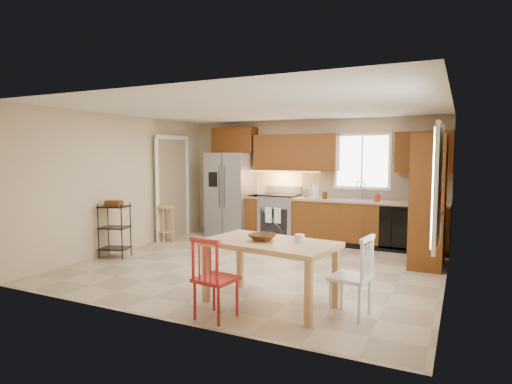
{
  "coord_description": "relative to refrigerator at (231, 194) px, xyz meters",
  "views": [
    {
      "loc": [
        2.92,
        -6.08,
        1.78
      ],
      "look_at": [
        -0.24,
        0.4,
        1.15
      ],
      "focal_mm": 30.0,
      "sensor_mm": 36.0,
      "label": 1
    }
  ],
  "objects": [
    {
      "name": "floor",
      "position": [
        1.7,
        -2.12,
        -0.91
      ],
      "size": [
        5.5,
        5.5,
        0.0
      ],
      "primitive_type": "plane",
      "color": "tan",
      "rests_on": "ground"
    },
    {
      "name": "ceiling",
      "position": [
        1.7,
        -2.12,
        1.59
      ],
      "size": [
        5.5,
        5.0,
        0.02
      ],
      "primitive_type": "cube",
      "color": "silver",
      "rests_on": "ground"
    },
    {
      "name": "wall_back",
      "position": [
        1.7,
        0.38,
        0.34
      ],
      "size": [
        5.5,
        0.02,
        2.5
      ],
      "primitive_type": "cube",
      "color": "#CCB793",
      "rests_on": "ground"
    },
    {
      "name": "wall_front",
      "position": [
        1.7,
        -4.62,
        0.34
      ],
      "size": [
        5.5,
        0.02,
        2.5
      ],
      "primitive_type": "cube",
      "color": "#CCB793",
      "rests_on": "ground"
    },
    {
      "name": "wall_left",
      "position": [
        -1.05,
        -2.12,
        0.34
      ],
      "size": [
        0.02,
        5.0,
        2.5
      ],
      "primitive_type": "cube",
      "color": "#CCB793",
      "rests_on": "ground"
    },
    {
      "name": "wall_right",
      "position": [
        4.45,
        -2.12,
        0.34
      ],
      "size": [
        0.02,
        5.0,
        2.5
      ],
      "primitive_type": "cube",
      "color": "#CCB793",
      "rests_on": "ground"
    },
    {
      "name": "refrigerator",
      "position": [
        0.0,
        0.0,
        0.0
      ],
      "size": [
        0.92,
        0.75,
        1.82
      ],
      "primitive_type": "cube",
      "color": "gray",
      "rests_on": "floor"
    },
    {
      "name": "range_stove",
      "position": [
        1.15,
        0.06,
        -0.45
      ],
      "size": [
        0.76,
        0.63,
        0.92
      ],
      "primitive_type": "cube",
      "color": "gray",
      "rests_on": "floor"
    },
    {
      "name": "base_cabinet_narrow",
      "position": [
        0.6,
        0.08,
        -0.46
      ],
      "size": [
        0.3,
        0.6,
        0.9
      ],
      "primitive_type": "cube",
      "color": "#593110",
      "rests_on": "floor"
    },
    {
      "name": "base_cabinet_run",
      "position": [
        2.99,
        0.08,
        -0.46
      ],
      "size": [
        2.92,
        0.6,
        0.9
      ],
      "primitive_type": "cube",
      "color": "#593110",
      "rests_on": "floor"
    },
    {
      "name": "dishwasher",
      "position": [
        3.55,
        -0.22,
        -0.46
      ],
      "size": [
        0.6,
        0.02,
        0.78
      ],
      "primitive_type": "cube",
      "color": "black",
      "rests_on": "floor"
    },
    {
      "name": "backsplash",
      "position": [
        2.99,
        0.36,
        0.27
      ],
      "size": [
        2.92,
        0.03,
        0.55
      ],
      "primitive_type": "cube",
      "color": "beige",
      "rests_on": "wall_back"
    },
    {
      "name": "upper_over_fridge",
      "position": [
        0.0,
        0.2,
        1.19
      ],
      "size": [
        1.0,
        0.35,
        0.55
      ],
      "primitive_type": "cube",
      "color": "#603110",
      "rests_on": "wall_back"
    },
    {
      "name": "upper_left_block",
      "position": [
        1.45,
        0.2,
        0.92
      ],
      "size": [
        1.8,
        0.35,
        0.75
      ],
      "primitive_type": "cube",
      "color": "#603110",
      "rests_on": "wall_back"
    },
    {
      "name": "upper_right_block",
      "position": [
        3.95,
        0.2,
        0.92
      ],
      "size": [
        1.0,
        0.35,
        0.75
      ],
      "primitive_type": "cube",
      "color": "#603110",
      "rests_on": "wall_back"
    },
    {
      "name": "window_back",
      "position": [
        2.8,
        0.35,
        0.74
      ],
      "size": [
        1.12,
        0.04,
        1.12
      ],
      "primitive_type": "cube",
      "color": "white",
      "rests_on": "wall_back"
    },
    {
      "name": "sink",
      "position": [
        2.8,
        0.08,
        -0.05
      ],
      "size": [
        0.62,
        0.46,
        0.16
      ],
      "primitive_type": "cube",
      "color": "gray",
      "rests_on": "base_cabinet_run"
    },
    {
      "name": "undercab_glow",
      "position": [
        1.15,
        0.17,
        0.52
      ],
      "size": [
        1.6,
        0.3,
        0.01
      ],
      "primitive_type": "cube",
      "color": "#FFBF66",
      "rests_on": "wall_back"
    },
    {
      "name": "soap_bottle",
      "position": [
        3.18,
        -0.02,
        0.09
      ],
      "size": [
        0.09,
        0.09,
        0.19
      ],
      "primitive_type": "imported",
      "color": "red",
      "rests_on": "base_cabinet_run"
    },
    {
      "name": "paper_towel",
      "position": [
        1.95,
        0.03,
        0.13
      ],
      "size": [
        0.12,
        0.12,
        0.28
      ],
      "primitive_type": "cylinder",
      "color": "silver",
      "rests_on": "base_cabinet_run"
    },
    {
      "name": "canister_steel",
      "position": [
        1.75,
        0.03,
        0.08
      ],
      "size": [
        0.11,
        0.11,
        0.18
      ],
      "primitive_type": "cylinder",
      "color": "gray",
      "rests_on": "base_cabinet_run"
    },
    {
      "name": "canister_wood",
      "position": [
        2.15,
        -0.0,
        0.06
      ],
      "size": [
        0.1,
        0.1,
        0.14
      ],
      "primitive_type": "cylinder",
      "color": "#492C13",
      "rests_on": "base_cabinet_run"
    },
    {
      "name": "pantry",
      "position": [
        4.13,
        -0.93,
        0.14
      ],
      "size": [
        0.5,
        0.95,
        2.1
      ],
      "primitive_type": "cube",
      "color": "#593110",
      "rests_on": "floor"
    },
    {
      "name": "fire_extinguisher",
      "position": [
        4.33,
        -1.98,
        0.19
      ],
      "size": [
        0.12,
        0.12,
        0.36
      ],
      "primitive_type": "cylinder",
      "color": "red",
      "rests_on": "wall_right"
    },
    {
      "name": "window_right",
      "position": [
        4.38,
        -3.27,
        0.54
      ],
      "size": [
        0.04,
        1.02,
        1.32
      ],
      "primitive_type": "cube",
      "color": "white",
      "rests_on": "wall_right"
    },
    {
      "name": "doorway",
      "position": [
        -0.97,
        -0.82,
        0.14
      ],
      "size": [
        0.04,
        0.95,
        2.1
      ],
      "primitive_type": "cube",
      "color": "#8C7A59",
      "rests_on": "wall_left"
    },
    {
      "name": "dining_table",
      "position": [
        2.59,
        -3.66,
        -0.54
      ],
      "size": [
        1.64,
        1.06,
        0.75
      ],
      "primitive_type": null,
      "rotation": [
        0.0,
        0.0,
        -0.13
      ],
      "color": "tan",
      "rests_on": "floor"
    },
    {
      "name": "chair_red",
      "position": [
        2.24,
        -4.31,
        -0.46
      ],
      "size": [
        0.48,
        0.48,
        0.9
      ],
      "primitive_type": null,
      "rotation": [
        0.0,
        0.0,
        -0.13
      ],
      "color": "#B2211B",
      "rests_on": "floor"
    },
    {
      "name": "chair_white",
      "position": [
        3.54,
        -3.61,
        -0.46
      ],
      "size": [
        0.48,
        0.48,
        0.9
      ],
      "primitive_type": null,
      "rotation": [
        0.0,
        0.0,
        1.44
      ],
      "color": "silver",
      "rests_on": "floor"
    },
    {
      "name": "table_bowl",
      "position": [
        2.49,
        -3.66,
        -0.15
      ],
      "size": [
        0.35,
        0.35,
        0.08
      ],
      "primitive_type": "imported",
      "rotation": [
        0.0,
        0.0,
        -0.13
      ],
      "color": "#492C13",
      "rests_on": "dining_table"
    },
    {
      "name": "table_jar",
      "position": [
        2.92,
        -3.57,
        -0.12
      ],
      "size": [
        0.12,
        0.12,
        0.13
      ],
      "primitive_type": "cylinder",
      "rotation": [
        0.0,
        0.0,
        -0.13
      ],
      "color": "silver",
      "rests_on": "dining_table"
    },
    {
      "name": "bar_stool",
      "position": [
        -0.8,
        -1.25,
        -0.54
      ],
      "size": [
        0.45,
        0.45,
        0.74
      ],
      "primitive_type": null,
      "rotation": [
        0.0,
        0.0,
        -0.29
      ],
      "color": "tan",
      "rests_on": "floor"
    },
    {
      "name": "utility_cart",
      "position": [
        -0.8,
        -2.69,
        -0.44
      ],
      "size": [
        0.55,
        0.48,
        0.94
      ],
      "primitive_type": null,
      "rotation": [
        0.0,
        0.0,
        0.28
      ],
      "color": "black",
      "rests_on": "floor"
    }
  ]
}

